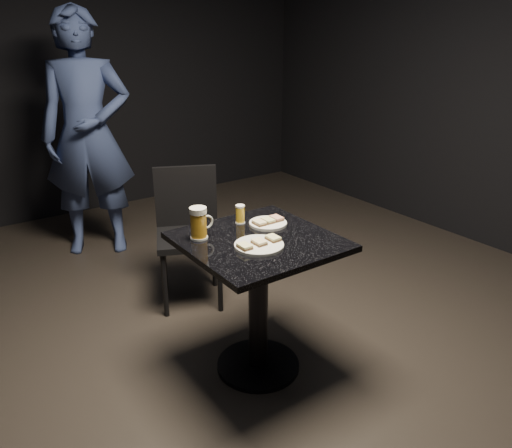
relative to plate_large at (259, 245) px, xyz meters
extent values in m
plane|color=black|center=(0.05, 0.08, -0.76)|extent=(6.00, 6.00, 0.00)
plane|color=black|center=(0.05, 3.08, 0.74)|extent=(5.00, 0.00, 5.00)
cylinder|color=silver|center=(0.00, 0.00, 0.00)|extent=(0.23, 0.23, 0.01)
cylinder|color=white|center=(0.20, 0.20, 0.00)|extent=(0.20, 0.20, 0.01)
imported|color=navy|center=(-0.10, 2.10, 0.17)|extent=(0.80, 0.69, 1.86)
cylinder|color=black|center=(0.05, 0.08, -0.74)|extent=(0.44, 0.44, 0.03)
cylinder|color=black|center=(0.05, 0.08, -0.38)|extent=(0.10, 0.10, 0.69)
cube|color=black|center=(0.05, 0.08, -0.02)|extent=(0.70, 0.70, 0.03)
cylinder|color=silver|center=(-0.18, 0.25, 0.00)|extent=(0.08, 0.08, 0.01)
cylinder|color=gold|center=(-0.18, 0.25, 0.06)|extent=(0.08, 0.08, 0.12)
cylinder|color=white|center=(-0.18, 0.25, 0.14)|extent=(0.08, 0.08, 0.03)
torus|color=silver|center=(-0.13, 0.25, 0.07)|extent=(0.07, 0.01, 0.07)
cylinder|color=white|center=(0.10, 0.30, 0.00)|extent=(0.05, 0.05, 0.01)
cylinder|color=yellow|center=(0.10, 0.30, 0.04)|extent=(0.05, 0.05, 0.08)
cylinder|color=white|center=(0.10, 0.30, 0.09)|extent=(0.05, 0.05, 0.01)
cube|color=black|center=(0.10, 0.91, -0.31)|extent=(0.54, 0.54, 0.04)
cylinder|color=black|center=(-0.12, 0.83, -0.54)|extent=(0.03, 0.03, 0.43)
cylinder|color=black|center=(0.19, 0.68, -0.54)|extent=(0.03, 0.03, 0.43)
cylinder|color=black|center=(0.02, 1.14, -0.54)|extent=(0.03, 0.03, 0.43)
cylinder|color=black|center=(0.33, 0.99, -0.54)|extent=(0.03, 0.03, 0.43)
cube|color=black|center=(0.18, 1.08, -0.09)|extent=(0.38, 0.20, 0.40)
cube|color=#4C3521|center=(-0.08, 0.00, 0.01)|extent=(0.05, 0.07, 0.01)
cube|color=#D1D184|center=(-0.08, 0.00, 0.02)|extent=(0.05, 0.07, 0.01)
cube|color=#4C3521|center=(0.00, 0.00, 0.01)|extent=(0.05, 0.07, 0.01)
cube|color=beige|center=(0.00, 0.00, 0.02)|extent=(0.05, 0.07, 0.01)
cube|color=#4C3521|center=(0.08, 0.00, 0.01)|extent=(0.05, 0.07, 0.01)
cube|color=#D1D184|center=(0.08, 0.00, 0.02)|extent=(0.05, 0.07, 0.01)
cube|color=#4C3521|center=(0.15, 0.20, 0.01)|extent=(0.05, 0.07, 0.01)
cube|color=beige|center=(0.15, 0.20, 0.02)|extent=(0.05, 0.07, 0.01)
cube|color=#4C3521|center=(0.20, 0.20, 0.01)|extent=(0.05, 0.07, 0.01)
cube|color=#D1D184|center=(0.20, 0.20, 0.02)|extent=(0.05, 0.07, 0.01)
cube|color=#4C3521|center=(0.25, 0.20, 0.01)|extent=(0.05, 0.07, 0.01)
cube|color=tan|center=(0.25, 0.20, 0.02)|extent=(0.05, 0.07, 0.01)
camera|label=1|loc=(-1.24, -1.72, 0.95)|focal=35.00mm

